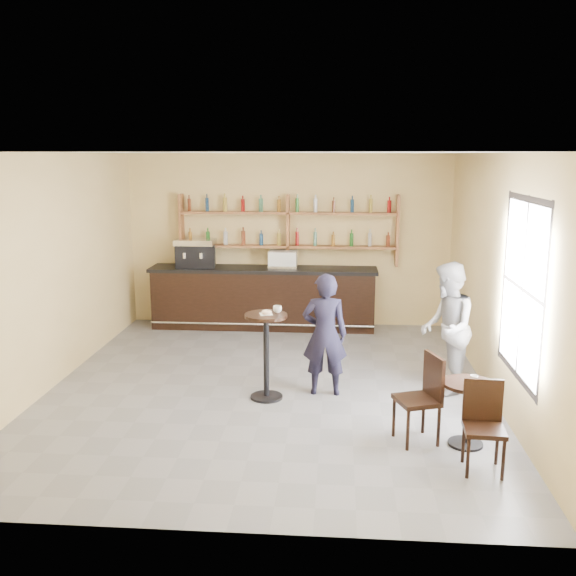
# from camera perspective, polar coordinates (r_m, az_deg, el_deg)

# --- Properties ---
(floor) EXTENTS (7.00, 7.00, 0.00)m
(floor) POSITION_cam_1_polar(r_m,az_deg,el_deg) (9.03, -1.68, -8.82)
(floor) COLOR slate
(floor) RESTS_ON ground
(ceiling) EXTENTS (7.00, 7.00, 0.00)m
(ceiling) POSITION_cam_1_polar(r_m,az_deg,el_deg) (8.45, -1.82, 11.94)
(ceiling) COLOR white
(ceiling) RESTS_ON wall_back
(wall_back) EXTENTS (7.00, 0.00, 7.00)m
(wall_back) POSITION_cam_1_polar(r_m,az_deg,el_deg) (12.04, 0.06, 4.28)
(wall_back) COLOR #E3C581
(wall_back) RESTS_ON floor
(wall_front) EXTENTS (7.00, 0.00, 7.00)m
(wall_front) POSITION_cam_1_polar(r_m,az_deg,el_deg) (5.23, -5.91, -5.86)
(wall_front) COLOR #E3C581
(wall_front) RESTS_ON floor
(wall_left) EXTENTS (0.00, 7.00, 7.00)m
(wall_left) POSITION_cam_1_polar(r_m,az_deg,el_deg) (9.40, -20.24, 1.40)
(wall_left) COLOR #E3C581
(wall_left) RESTS_ON floor
(wall_right) EXTENTS (0.00, 7.00, 7.00)m
(wall_right) POSITION_cam_1_polar(r_m,az_deg,el_deg) (8.80, 18.07, 0.87)
(wall_right) COLOR #E3C581
(wall_right) RESTS_ON floor
(window_pane) EXTENTS (0.00, 2.00, 2.00)m
(window_pane) POSITION_cam_1_polar(r_m,az_deg,el_deg) (7.64, 20.14, -0.10)
(window_pane) COLOR white
(window_pane) RESTS_ON wall_right
(window_frame) EXTENTS (0.04, 1.70, 2.10)m
(window_frame) POSITION_cam_1_polar(r_m,az_deg,el_deg) (7.64, 20.09, -0.10)
(window_frame) COLOR black
(window_frame) RESTS_ON wall_right
(shelf_unit) EXTENTS (4.00, 0.26, 1.40)m
(shelf_unit) POSITION_cam_1_polar(r_m,az_deg,el_deg) (11.89, 0.01, 5.20)
(shelf_unit) COLOR brown
(shelf_unit) RESTS_ON wall_back
(liquor_bottles) EXTENTS (3.68, 0.10, 1.00)m
(liquor_bottles) POSITION_cam_1_polar(r_m,az_deg,el_deg) (11.87, 0.01, 6.01)
(liquor_bottles) COLOR #8C5919
(liquor_bottles) RESTS_ON shelf_unit
(bar_counter) EXTENTS (4.18, 0.82, 1.13)m
(bar_counter) POSITION_cam_1_polar(r_m,az_deg,el_deg) (11.92, -2.20, -0.86)
(bar_counter) COLOR black
(bar_counter) RESTS_ON floor
(espresso_machine) EXTENTS (0.78, 0.57, 0.51)m
(espresso_machine) POSITION_cam_1_polar(r_m,az_deg,el_deg) (11.98, -8.22, 3.10)
(espresso_machine) COLOR black
(espresso_machine) RESTS_ON bar_counter
(pastry_case) EXTENTS (0.56, 0.47, 0.32)m
(pastry_case) POSITION_cam_1_polar(r_m,az_deg,el_deg) (11.75, -0.45, 2.56)
(pastry_case) COLOR silver
(pastry_case) RESTS_ON bar_counter
(pedestal_table) EXTENTS (0.61, 0.61, 1.15)m
(pedestal_table) POSITION_cam_1_polar(r_m,az_deg,el_deg) (8.47, -1.94, -6.11)
(pedestal_table) COLOR black
(pedestal_table) RESTS_ON floor
(napkin) EXTENTS (0.20, 0.20, 0.00)m
(napkin) POSITION_cam_1_polar(r_m,az_deg,el_deg) (8.31, -1.97, -2.32)
(napkin) COLOR white
(napkin) RESTS_ON pedestal_table
(donut) EXTENTS (0.16, 0.16, 0.05)m
(donut) POSITION_cam_1_polar(r_m,az_deg,el_deg) (8.29, -1.91, -2.17)
(donut) COLOR #D4904D
(donut) RESTS_ON napkin
(cup_pedestal) EXTENTS (0.13, 0.13, 0.09)m
(cup_pedestal) POSITION_cam_1_polar(r_m,az_deg,el_deg) (8.38, -0.95, -1.89)
(cup_pedestal) COLOR white
(cup_pedestal) RESTS_ON pedestal_table
(man_main) EXTENTS (0.61, 0.41, 1.66)m
(man_main) POSITION_cam_1_polar(r_m,az_deg,el_deg) (8.57, 3.29, -4.14)
(man_main) COLOR black
(man_main) RESTS_ON floor
(cafe_table) EXTENTS (0.60, 0.60, 0.73)m
(cafe_table) POSITION_cam_1_polar(r_m,az_deg,el_deg) (7.49, 15.64, -10.72)
(cafe_table) COLOR black
(cafe_table) RESTS_ON floor
(cup_cafe) EXTENTS (0.11, 0.11, 0.08)m
(cup_cafe) POSITION_cam_1_polar(r_m,az_deg,el_deg) (7.35, 16.20, -7.77)
(cup_cafe) COLOR white
(cup_cafe) RESTS_ON cafe_table
(chair_west) EXTENTS (0.55, 0.55, 1.00)m
(chair_west) POSITION_cam_1_polar(r_m,az_deg,el_deg) (7.40, 11.38, -9.67)
(chair_west) COLOR black
(chair_west) RESTS_ON floor
(chair_south) EXTENTS (0.42, 0.42, 0.93)m
(chair_south) POSITION_cam_1_polar(r_m,az_deg,el_deg) (6.92, 17.05, -11.86)
(chair_south) COLOR black
(chair_south) RESTS_ON floor
(patron_second) EXTENTS (0.77, 0.94, 1.79)m
(patron_second) POSITION_cam_1_polar(r_m,az_deg,el_deg) (8.87, 13.93, -3.48)
(patron_second) COLOR gray
(patron_second) RESTS_ON floor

